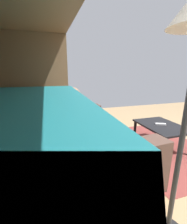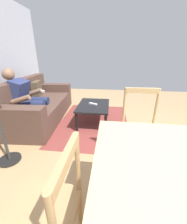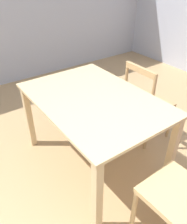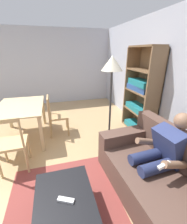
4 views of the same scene
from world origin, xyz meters
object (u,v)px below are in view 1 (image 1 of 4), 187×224
couch (89,137)px  coffee_table (162,128)px  tv_remote (161,124)px  person_lounging (92,128)px

couch → coffee_table: (-0.09, -1.25, 0.04)m
couch → tv_remote: (-0.07, -1.23, 0.10)m
person_lounging → tv_remote: (0.21, -1.26, -0.15)m
person_lounging → coffee_table: bearing=-81.4°
couch → coffee_table: 1.25m
coffee_table → tv_remote: (0.02, 0.01, 0.06)m
coffee_table → tv_remote: 0.07m
couch → tv_remote: bearing=-93.2°
person_lounging → tv_remote: 1.29m
coffee_table → couch: bearing=85.9°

